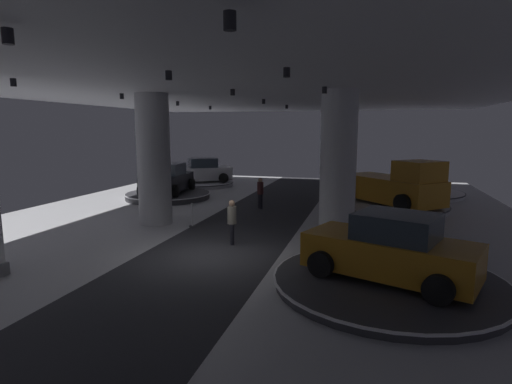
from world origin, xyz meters
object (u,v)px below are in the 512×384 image
(column_right, at_px, (338,163))
(visitor_walking_far, at_px, (260,191))
(display_car_far_left, at_px, (168,180))
(display_platform_deep_right, at_px, (411,193))
(display_platform_far_left, at_px, (168,195))
(display_car_deep_right, at_px, (412,179))
(display_platform_near_right, at_px, (388,282))
(display_platform_far_right, at_px, (390,206))
(column_left, at_px, (154,160))
(display_platform_deep_left, at_px, (201,184))
(display_car_deep_left, at_px, (201,171))
(display_car_near_right, at_px, (391,249))
(visitor_walking_near, at_px, (232,219))
(pickup_truck_far_right, at_px, (396,186))

(column_right, bearing_deg, visitor_walking_far, 136.09)
(display_car_far_left, distance_m, visitor_walking_far, 6.20)
(display_platform_deep_right, bearing_deg, display_platform_far_left, -159.21)
(display_car_far_left, xyz_separation_m, display_car_deep_right, (13.86, 5.21, -0.09))
(display_platform_near_right, bearing_deg, display_platform_far_right, 87.38)
(column_left, relative_size, display_platform_near_right, 0.93)
(display_platform_deep_left, bearing_deg, column_right, -46.63)
(visitor_walking_far, bearing_deg, display_car_deep_right, 40.69)
(column_right, bearing_deg, display_car_far_left, 151.39)
(display_platform_far_right, distance_m, visitor_walking_far, 6.67)
(display_platform_near_right, bearing_deg, display_car_deep_left, 126.62)
(display_car_near_right, bearing_deg, display_car_far_left, 137.75)
(display_car_deep_left, bearing_deg, column_left, -76.53)
(display_platform_far_left, height_order, display_platform_near_right, display_platform_far_left)
(visitor_walking_near, bearing_deg, display_platform_far_left, 129.67)
(column_right, bearing_deg, pickup_truck_far_right, 65.71)
(display_platform_far_right, xyz_separation_m, visitor_walking_far, (-6.40, -1.71, 0.76))
(display_car_deep_right, relative_size, display_platform_far_right, 0.80)
(visitor_walking_far, bearing_deg, display_platform_deep_left, 131.70)
(display_platform_deep_right, height_order, display_platform_far_right, display_platform_far_right)
(display_car_deep_right, relative_size, display_platform_deep_left, 0.98)
(display_car_near_right, distance_m, display_car_deep_left, 20.37)
(display_platform_deep_left, xyz_separation_m, display_car_deep_left, (0.03, 0.02, 0.89))
(display_platform_far_left, relative_size, display_car_far_left, 1.13)
(display_platform_near_right, height_order, visitor_walking_near, visitor_walking_near)
(column_right, height_order, display_car_deep_left, column_right)
(visitor_walking_near, bearing_deg, visitor_walking_far, 96.36)
(column_right, bearing_deg, display_platform_near_right, -71.73)
(column_left, bearing_deg, display_car_deep_right, 44.40)
(display_car_deep_right, distance_m, display_platform_deep_left, 14.15)
(display_car_near_right, xyz_separation_m, display_platform_far_right, (0.48, 11.00, -0.86))
(display_platform_far_left, distance_m, display_car_far_left, 0.92)
(pickup_truck_far_right, xyz_separation_m, visitor_walking_far, (-6.62, -1.48, -0.30))
(display_platform_deep_right, distance_m, visitor_walking_near, 15.20)
(column_left, height_order, visitor_walking_far, column_left)
(display_platform_far_right, relative_size, pickup_truck_far_right, 1.07)
(column_left, xyz_separation_m, display_platform_near_right, (9.40, -4.91, -2.61))
(column_right, bearing_deg, display_car_near_right, -71.49)
(display_car_deep_right, xyz_separation_m, visitor_walking_near, (-7.12, -13.37, -0.11))
(display_car_far_left, relative_size, display_platform_far_right, 0.77)
(display_car_far_left, xyz_separation_m, display_platform_deep_right, (13.88, 5.24, -0.97))
(visitor_walking_near, bearing_deg, pickup_truck_far_right, 53.98)
(display_platform_far_left, bearing_deg, display_platform_deep_left, 92.75)
(column_right, height_order, pickup_truck_far_right, column_right)
(display_platform_near_right, bearing_deg, visitor_walking_far, 122.42)
(display_platform_deep_right, bearing_deg, visitor_walking_far, -139.26)
(display_platform_deep_left, bearing_deg, display_platform_near_right, -53.30)
(display_platform_deep_right, relative_size, visitor_walking_near, 3.82)
(display_platform_far_left, bearing_deg, pickup_truck_far_right, -0.17)
(column_left, xyz_separation_m, display_car_near_right, (9.43, -4.92, -1.74))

